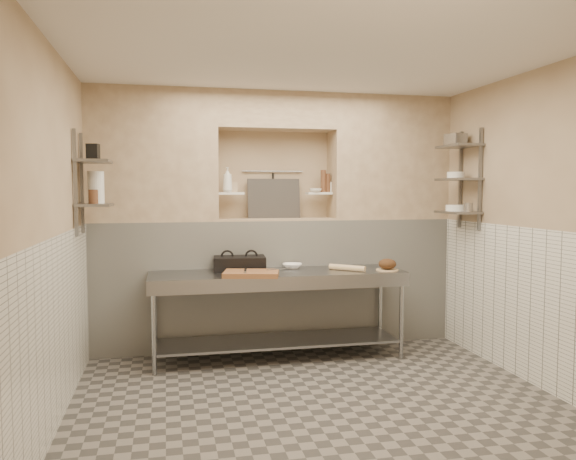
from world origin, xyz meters
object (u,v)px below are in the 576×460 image
object	(u,v)px
bottle_soap	(227,180)
jug_left	(96,187)
prep_table	(278,297)
bowl_alcove	(316,190)
panini_press	(239,263)
cutting_board	(251,274)
bread_loaf	(387,264)
mixing_bowl	(292,266)
rolling_pin	(347,268)

from	to	relation	value
bottle_soap	jug_left	distance (m)	1.41
prep_table	bowl_alcove	world-z (taller)	bowl_alcove
panini_press	bottle_soap	bearing A→B (deg)	111.31
cutting_board	jug_left	distance (m)	1.68
prep_table	bread_loaf	size ratio (longest dim) A/B	14.09
mixing_bowl	bowl_alcove	bearing A→B (deg)	40.89
panini_press	mixing_bowl	world-z (taller)	panini_press
panini_press	bottle_soap	distance (m)	0.93
jug_left	cutting_board	bearing A→B (deg)	-7.89
cutting_board	bottle_soap	bearing A→B (deg)	101.44
panini_press	jug_left	bearing A→B (deg)	-165.39
panini_press	bread_loaf	xyz separation A→B (m)	(1.50, -0.36, -0.00)
cutting_board	bottle_soap	world-z (taller)	bottle_soap
panini_press	rolling_pin	xyz separation A→B (m)	(1.09, -0.29, -0.04)
rolling_pin	panini_press	bearing A→B (deg)	165.27
mixing_bowl	bread_loaf	world-z (taller)	bread_loaf
jug_left	bread_loaf	bearing A→B (deg)	-2.65
prep_table	bowl_alcove	xyz separation A→B (m)	(0.53, 0.52, 1.09)
panini_press	jug_left	size ratio (longest dim) A/B	1.88
bottle_soap	bowl_alcove	bearing A→B (deg)	-0.30
mixing_bowl	bread_loaf	xyz separation A→B (m)	(0.93, -0.37, 0.04)
bottle_soap	bowl_alcove	size ratio (longest dim) A/B	1.98
rolling_pin	bread_loaf	distance (m)	0.42
rolling_pin	bowl_alcove	size ratio (longest dim) A/B	2.92
panini_press	bottle_soap	xyz separation A→B (m)	(-0.09, 0.30, 0.88)
bowl_alcove	bread_loaf	bearing A→B (deg)	-47.69
bottle_soap	cutting_board	bearing A→B (deg)	-78.56
prep_table	jug_left	distance (m)	2.08
bread_loaf	bowl_alcove	size ratio (longest dim) A/B	1.35
prep_table	bowl_alcove	size ratio (longest dim) A/B	19.07
prep_table	jug_left	size ratio (longest dim) A/B	8.66
prep_table	panini_press	world-z (taller)	panini_press
mixing_bowl	jug_left	xyz separation A→B (m)	(-1.96, -0.24, 0.84)
panini_press	rolling_pin	distance (m)	1.13
panini_press	mixing_bowl	bearing A→B (deg)	5.59
rolling_pin	cutting_board	bearing A→B (deg)	-171.93
prep_table	mixing_bowl	size ratio (longest dim) A/B	12.15
panini_press	cutting_board	bearing A→B (deg)	-76.77
prep_table	panini_press	bearing A→B (deg)	148.57
prep_table	cutting_board	bearing A→B (deg)	-145.94
bread_loaf	bowl_alcove	bearing A→B (deg)	132.31
mixing_bowl	jug_left	bearing A→B (deg)	-173.12
panini_press	bowl_alcove	bearing A→B (deg)	23.11
panini_press	cutting_board	xyz separation A→B (m)	(0.06, -0.43, -0.05)
mixing_bowl	bottle_soap	bearing A→B (deg)	155.90
bowl_alcove	cutting_board	bearing A→B (deg)	-139.25
mixing_bowl	jug_left	distance (m)	2.14
bottle_soap	jug_left	world-z (taller)	bottle_soap
rolling_pin	bowl_alcove	world-z (taller)	bowl_alcove
cutting_board	bottle_soap	distance (m)	1.19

